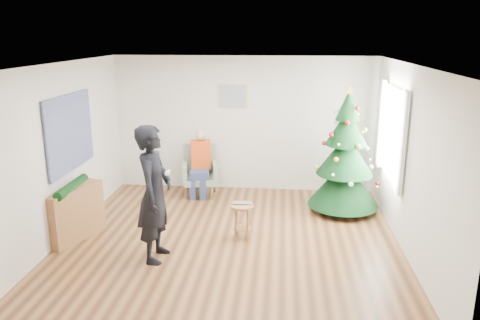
# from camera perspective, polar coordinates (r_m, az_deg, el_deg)

# --- Properties ---
(floor) EXTENTS (5.00, 5.00, 0.00)m
(floor) POSITION_cam_1_polar(r_m,az_deg,el_deg) (7.09, -1.27, -9.87)
(floor) COLOR brown
(floor) RESTS_ON ground
(ceiling) EXTENTS (5.00, 5.00, 0.00)m
(ceiling) POSITION_cam_1_polar(r_m,az_deg,el_deg) (6.43, -1.41, 11.58)
(ceiling) COLOR white
(ceiling) RESTS_ON wall_back
(wall_back) EXTENTS (5.00, 0.00, 5.00)m
(wall_back) POSITION_cam_1_polar(r_m,az_deg,el_deg) (9.07, 0.47, 4.39)
(wall_back) COLOR silver
(wall_back) RESTS_ON floor
(wall_front) EXTENTS (5.00, 0.00, 5.00)m
(wall_front) POSITION_cam_1_polar(r_m,az_deg,el_deg) (4.30, -5.17, -8.28)
(wall_front) COLOR silver
(wall_front) RESTS_ON floor
(wall_left) EXTENTS (0.00, 5.00, 5.00)m
(wall_left) POSITION_cam_1_polar(r_m,az_deg,el_deg) (7.36, -21.07, 0.76)
(wall_left) COLOR silver
(wall_left) RESTS_ON floor
(wall_right) EXTENTS (0.00, 5.00, 5.00)m
(wall_right) POSITION_cam_1_polar(r_m,az_deg,el_deg) (6.83, 19.98, -0.19)
(wall_right) COLOR silver
(wall_right) RESTS_ON floor
(window_panel) EXTENTS (0.04, 1.30, 1.40)m
(window_panel) POSITION_cam_1_polar(r_m,az_deg,el_deg) (7.73, 18.10, 3.22)
(window_panel) COLOR white
(window_panel) RESTS_ON wall_right
(curtains) EXTENTS (0.05, 1.75, 1.50)m
(curtains) POSITION_cam_1_polar(r_m,az_deg,el_deg) (7.72, 17.88, 3.23)
(curtains) COLOR white
(curtains) RESTS_ON wall_right
(christmas_tree) EXTENTS (1.21, 1.21, 2.18)m
(christmas_tree) POSITION_cam_1_polar(r_m,az_deg,el_deg) (8.13, 12.70, 0.44)
(christmas_tree) COLOR #3F2816
(christmas_tree) RESTS_ON floor
(stool) EXTENTS (0.36, 0.36, 0.54)m
(stool) POSITION_cam_1_polar(r_m,az_deg,el_deg) (7.08, 0.25, -7.46)
(stool) COLOR brown
(stool) RESTS_ON floor
(laptop) EXTENTS (0.30, 0.20, 0.02)m
(laptop) POSITION_cam_1_polar(r_m,az_deg,el_deg) (6.98, 0.26, -5.39)
(laptop) COLOR silver
(laptop) RESTS_ON stool
(armchair) EXTENTS (0.74, 0.70, 0.95)m
(armchair) POSITION_cam_1_polar(r_m,az_deg,el_deg) (8.98, -4.86, -2.06)
(armchair) COLOR gray
(armchair) RESTS_ON floor
(seated_person) EXTENTS (0.41, 0.56, 1.25)m
(seated_person) POSITION_cam_1_polar(r_m,az_deg,el_deg) (8.86, -4.89, -0.39)
(seated_person) COLOR navy
(seated_person) RESTS_ON armchair
(standing_man) EXTENTS (0.48, 0.70, 1.87)m
(standing_man) POSITION_cam_1_polar(r_m,az_deg,el_deg) (6.35, -10.38, -4.08)
(standing_man) COLOR black
(standing_man) RESTS_ON floor
(game_controller) EXTENTS (0.04, 0.13, 0.04)m
(game_controller) POSITION_cam_1_polar(r_m,az_deg,el_deg) (6.18, -8.81, -1.52)
(game_controller) COLOR white
(game_controller) RESTS_ON standing_man
(console) EXTENTS (0.61, 1.04, 0.80)m
(console) POSITION_cam_1_polar(r_m,az_deg,el_deg) (7.46, -19.56, -6.15)
(console) COLOR brown
(console) RESTS_ON floor
(garland) EXTENTS (0.14, 0.90, 0.14)m
(garland) POSITION_cam_1_polar(r_m,az_deg,el_deg) (7.33, -19.85, -3.09)
(garland) COLOR black
(garland) RESTS_ON console
(tapestry) EXTENTS (0.03, 1.50, 1.15)m
(tapestry) POSITION_cam_1_polar(r_m,az_deg,el_deg) (7.55, -19.99, 3.17)
(tapestry) COLOR black
(tapestry) RESTS_ON wall_left
(framed_picture) EXTENTS (0.52, 0.05, 0.42)m
(framed_picture) POSITION_cam_1_polar(r_m,az_deg,el_deg) (8.97, -0.82, 7.82)
(framed_picture) COLOR tan
(framed_picture) RESTS_ON wall_back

